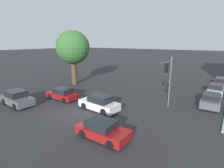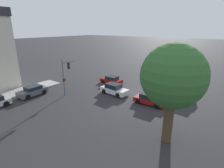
% 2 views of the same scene
% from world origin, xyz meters
% --- Properties ---
extents(ground_plane, '(300.00, 300.00, 0.00)m').
position_xyz_m(ground_plane, '(0.00, 0.00, 0.00)').
color(ground_plane, '#28282B').
extents(street_tree, '(5.24, 5.24, 8.55)m').
position_xyz_m(street_tree, '(-9.23, 8.48, 5.86)').
color(street_tree, '#4C3823').
rests_on(street_tree, ground_plane).
extents(traffic_signal, '(0.53, 2.16, 5.35)m').
position_xyz_m(traffic_signal, '(6.56, 6.49, 3.45)').
color(traffic_signal, '#515456').
rests_on(traffic_signal, ground_plane).
extents(crossing_car_0, '(3.92, 1.93, 1.30)m').
position_xyz_m(crossing_car_0, '(4.75, -1.92, 0.62)').
color(crossing_car_0, maroon).
rests_on(crossing_car_0, ground_plane).
extents(crossing_car_1, '(4.34, 2.07, 1.56)m').
position_xyz_m(crossing_car_1, '(1.22, 2.08, 0.73)').
color(crossing_car_1, silver).
rests_on(crossing_car_1, ground_plane).
extents(crossing_car_2, '(4.24, 2.11, 1.62)m').
position_xyz_m(crossing_car_2, '(-7.08, -1.96, 0.76)').
color(crossing_car_2, '#4C5156').
rests_on(crossing_car_2, ground_plane).
extents(crossing_car_3, '(4.08, 1.95, 1.38)m').
position_xyz_m(crossing_car_3, '(-4.62, 2.20, 0.65)').
color(crossing_car_3, maroon).
rests_on(crossing_car_3, ground_plane).
extents(parked_car_0, '(2.05, 4.15, 1.43)m').
position_xyz_m(parked_car_0, '(10.39, 9.78, 0.69)').
color(parked_car_0, '#4C5156').
rests_on(parked_car_0, ground_plane).
extents(parked_car_1, '(1.87, 3.93, 1.42)m').
position_xyz_m(parked_car_1, '(10.37, 15.05, 0.67)').
color(parked_car_1, '#B7B7BC').
rests_on(parked_car_1, ground_plane).
extents(parked_car_2, '(1.92, 4.81, 1.33)m').
position_xyz_m(parked_car_2, '(10.61, 20.79, 0.64)').
color(parked_car_2, maroon).
rests_on(parked_car_2, ground_plane).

